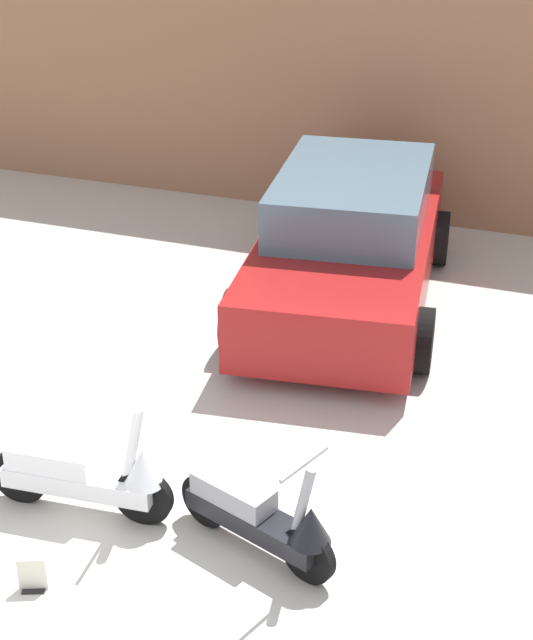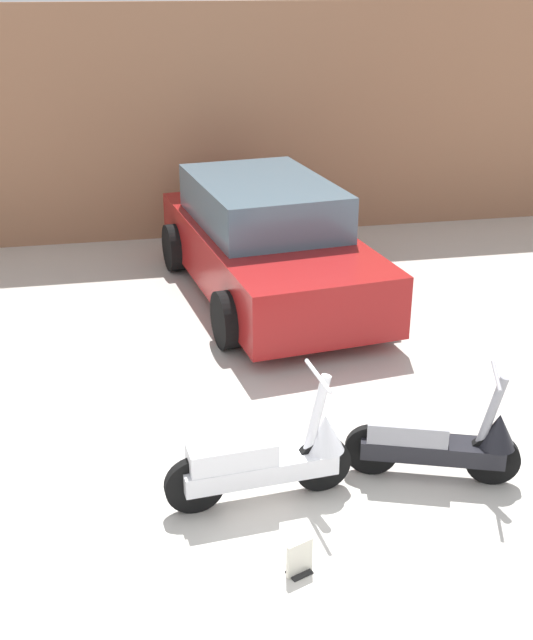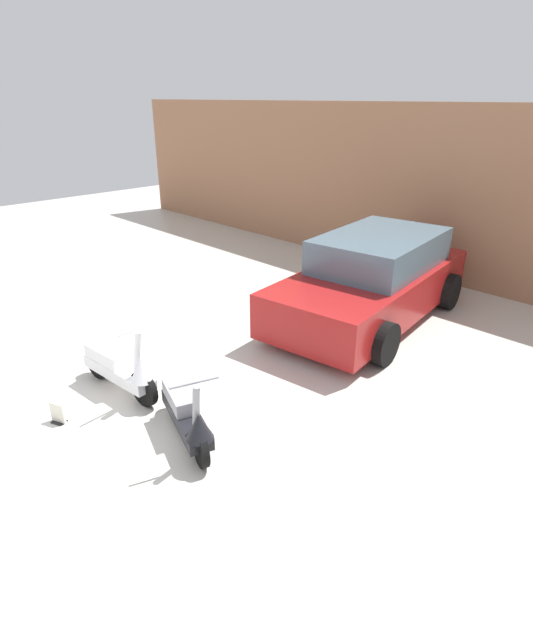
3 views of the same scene
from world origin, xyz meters
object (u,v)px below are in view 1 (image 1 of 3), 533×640
scooter_front_right (262,516)px  car_rear_left (349,243)px  scooter_front_left (87,473)px  placard_near_left_scooter (33,576)px

scooter_front_right → car_rear_left: car_rear_left is taller
scooter_front_left → scooter_front_right: size_ratio=1.11×
placard_near_left_scooter → scooter_front_right: bearing=32.9°
car_rear_left → scooter_front_left: bearing=-18.5°
placard_near_left_scooter → scooter_front_left: bearing=92.7°
scooter_front_left → car_rear_left: car_rear_left is taller
scooter_front_right → car_rear_left: size_ratio=0.30×
scooter_front_right → placard_near_left_scooter: size_ratio=5.15×
placard_near_left_scooter → car_rear_left: bearing=81.2°
scooter_front_left → scooter_front_right: 1.40m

